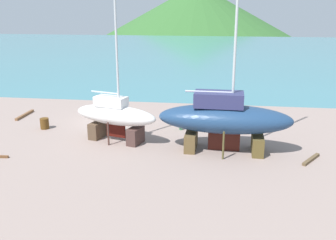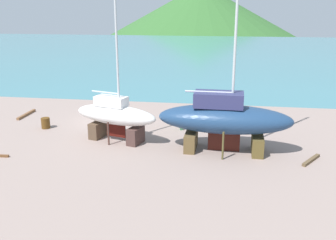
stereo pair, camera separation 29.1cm
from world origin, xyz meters
name	(u,v)px [view 2 (the right image)]	position (x,y,z in m)	size (l,w,h in m)	color
ground_plane	(82,144)	(0.00, -5.49, 0.00)	(48.79, 48.79, 0.00)	gray
sea_water	(179,52)	(0.00, 48.68, 0.00)	(149.87, 83.93, 0.01)	teal
headland_hill	(201,25)	(-2.66, 154.27, 0.00)	(137.30, 137.30, 36.57)	#33652D
sailboat_small_center	(224,118)	(9.44, -5.24, 2.17)	(8.51, 3.10, 15.24)	brown
sailboat_far_slipway	(115,115)	(2.10, -4.35, 1.80)	(6.33, 3.37, 10.11)	#48312C
worker	(181,118)	(6.29, -1.31, 0.88)	(0.33, 0.48, 1.69)	#3A714D
barrel_rust_far	(46,123)	(-3.96, -2.51, 0.41)	(0.65, 0.65, 0.82)	#553715
timber_short_cross	(26,114)	(-7.18, 0.52, 0.10)	(2.85, 0.22, 0.20)	brown
timber_short_skew	(311,160)	(14.71, -6.25, 0.09)	(2.13, 0.22, 0.17)	brown
timber_plank_near	(141,119)	(2.75, 0.75, 0.05)	(2.18, 0.18, 0.11)	brown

